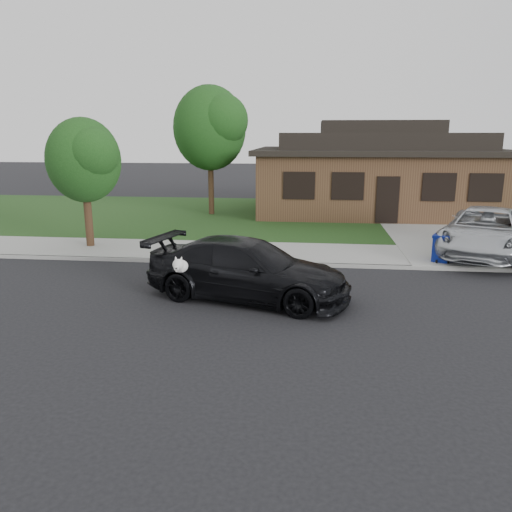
# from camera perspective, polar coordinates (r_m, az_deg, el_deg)

# --- Properties ---
(ground) EXTENTS (120.00, 120.00, 0.00)m
(ground) POSITION_cam_1_polar(r_m,az_deg,el_deg) (12.70, 3.51, -5.20)
(ground) COLOR black
(ground) RESTS_ON ground
(sidewalk) EXTENTS (60.00, 3.00, 0.12)m
(sidewalk) POSITION_cam_1_polar(r_m,az_deg,el_deg) (17.49, 4.33, 0.30)
(sidewalk) COLOR gray
(sidewalk) RESTS_ON ground
(curb) EXTENTS (60.00, 0.12, 0.12)m
(curb) POSITION_cam_1_polar(r_m,az_deg,el_deg) (16.04, 4.14, -0.94)
(curb) COLOR gray
(curb) RESTS_ON ground
(lawn) EXTENTS (60.00, 13.00, 0.13)m
(lawn) POSITION_cam_1_polar(r_m,az_deg,el_deg) (25.34, 4.97, 4.51)
(lawn) COLOR #193814
(lawn) RESTS_ON ground
(driveway) EXTENTS (4.50, 13.00, 0.14)m
(driveway) POSITION_cam_1_polar(r_m,az_deg,el_deg) (23.03, 19.89, 2.81)
(driveway) COLOR gray
(driveway) RESTS_ON ground
(sedan) EXTENTS (5.64, 3.47, 1.53)m
(sedan) POSITION_cam_1_polar(r_m,az_deg,el_deg) (12.72, -0.97, -1.55)
(sedan) COLOR black
(sedan) RESTS_ON ground
(minivan) EXTENTS (4.59, 6.10, 1.54)m
(minivan) POSITION_cam_1_polar(r_m,az_deg,el_deg) (18.68, 24.73, 2.59)
(minivan) COLOR silver
(minivan) RESTS_ON driveway
(recycling_bin) EXTENTS (0.70, 0.70, 0.88)m
(recycling_bin) POSITION_cam_1_polar(r_m,az_deg,el_deg) (17.02, 20.42, 0.83)
(recycling_bin) COLOR navy
(recycling_bin) RESTS_ON sidewalk
(house) EXTENTS (12.60, 8.60, 4.65)m
(house) POSITION_cam_1_polar(r_m,az_deg,el_deg) (27.29, 13.71, 9.21)
(house) COLOR #422B1C
(house) RESTS_ON ground
(tree_0) EXTENTS (3.78, 3.60, 6.34)m
(tree_0) POSITION_cam_1_polar(r_m,az_deg,el_deg) (25.35, -4.98, 14.53)
(tree_0) COLOR #332114
(tree_0) RESTS_ON ground
(tree_2) EXTENTS (2.73, 2.60, 4.59)m
(tree_2) POSITION_cam_1_polar(r_m,az_deg,el_deg) (18.88, -18.88, 10.45)
(tree_2) COLOR #332114
(tree_2) RESTS_ON ground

